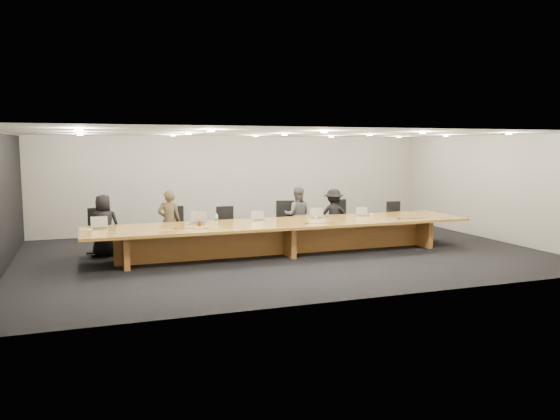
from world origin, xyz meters
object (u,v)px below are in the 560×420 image
object	(u,v)px
chair_right	(342,220)
laptop_b	(197,218)
chair_mid_right	(285,222)
person_d	(333,215)
laptop_d	(317,213)
laptop_a	(100,223)
chair_mid_left	(227,227)
mic_right	(399,218)
conference_table	(284,232)
person_a	(104,225)
chair_left	(178,228)
paper_cup_far	(371,215)
amber_mug	(200,223)
av_box	(112,233)
chair_far_left	(101,231)
mic_center	(307,223)
laptop_c	(259,216)
mic_left	(176,229)
laptop_e	(363,212)
person_c	(297,215)
water_bottle	(216,220)
chair_far_right	(397,219)
paper_cup_near	(316,218)
person_b	(169,221)

from	to	relation	value
chair_right	laptop_b	bearing A→B (deg)	-169.29
chair_mid_right	person_d	distance (m)	1.40
person_d	laptop_d	size ratio (longest dim) A/B	4.35
chair_right	laptop_a	distance (m)	6.24
chair_mid_left	mic_right	distance (m)	4.21
conference_table	mic_right	xyz separation A→B (m)	(2.82, -0.42, 0.25)
conference_table	person_a	world-z (taller)	person_a
chair_left	paper_cup_far	bearing A→B (deg)	-23.52
laptop_d	amber_mug	size ratio (longest dim) A/B	3.01
person_a	av_box	bearing A→B (deg)	92.89
chair_far_left	chair_right	bearing A→B (deg)	-15.47
chair_right	mic_center	size ratio (longest dim) A/B	10.13
paper_cup_far	av_box	size ratio (longest dim) A/B	0.50
laptop_c	mic_left	world-z (taller)	laptop_c
laptop_e	person_c	bearing A→B (deg)	157.15
conference_table	water_bottle	xyz separation A→B (m)	(-1.59, 0.11, 0.35)
person_c	mic_right	xyz separation A→B (m)	(1.99, -1.68, 0.04)
chair_mid_left	mic_center	xyz separation A→B (m)	(1.46, -1.59, 0.24)
chair_mid_right	mic_right	xyz separation A→B (m)	(2.35, -1.61, 0.20)
water_bottle	mic_right	size ratio (longest dim) A/B	1.80
chair_right	laptop_c	xyz separation A→B (m)	(-2.58, -0.82, 0.32)
chair_far_right	paper_cup_far	xyz separation A→B (m)	(-1.35, -0.98, 0.29)
laptop_e	water_bottle	xyz separation A→B (m)	(-3.84, -0.25, 0.00)
water_bottle	chair_left	bearing A→B (deg)	118.38
paper_cup_near	chair_mid_right	bearing A→B (deg)	112.25
chair_left	chair_mid_left	xyz separation A→B (m)	(1.18, -0.18, -0.01)
laptop_d	chair_right	bearing A→B (deg)	55.70
chair_far_left	person_a	xyz separation A→B (m)	(0.05, -0.16, 0.16)
chair_mid_right	person_b	distance (m)	2.96
chair_mid_right	chair_far_right	world-z (taller)	chair_mid_right
chair_mid_right	amber_mug	xyz separation A→B (m)	(-2.44, -1.12, 0.24)
conference_table	chair_mid_left	size ratio (longest dim) A/B	8.63
chair_mid_right	person_d	size ratio (longest dim) A/B	0.82
chair_right	mic_left	bearing A→B (deg)	-162.99
paper_cup_near	person_a	bearing A→B (deg)	168.74
person_c	laptop_a	world-z (taller)	person_c
mic_right	chair_mid_left	bearing A→B (deg)	157.86
person_a	laptop_e	size ratio (longest dim) A/B	4.86
person_a	laptop_e	xyz separation A→B (m)	(6.22, -0.78, 0.15)
conference_table	av_box	xyz separation A→B (m)	(-3.86, -0.40, 0.24)
laptop_c	mic_right	size ratio (longest dim) A/B	2.31
conference_table	person_c	world-z (taller)	person_c
person_d	water_bottle	world-z (taller)	person_d
person_c	mic_center	bearing A→B (deg)	95.81
laptop_b	person_a	bearing A→B (deg)	-176.41
person_b	person_c	world-z (taller)	person_b
laptop_c	person_b	bearing A→B (deg)	161.39
water_bottle	amber_mug	world-z (taller)	water_bottle
conference_table	laptop_b	bearing A→B (deg)	168.54
chair_far_right	mic_center	xyz separation A→B (m)	(-3.38, -1.62, 0.26)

